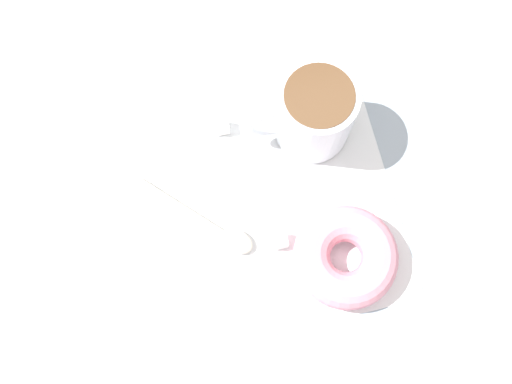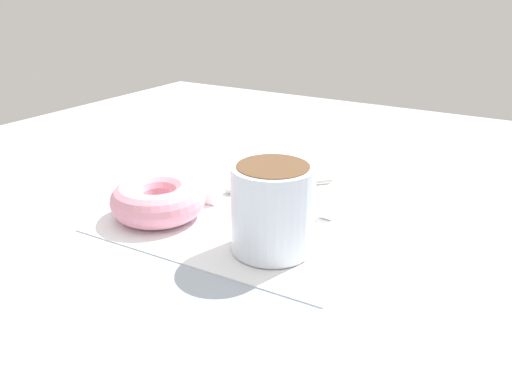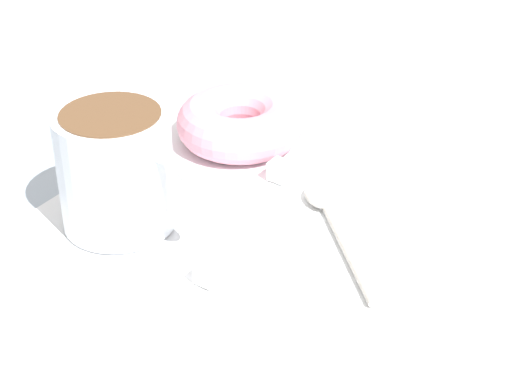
{
  "view_description": "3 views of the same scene",
  "coord_description": "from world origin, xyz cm",
  "px_view_note": "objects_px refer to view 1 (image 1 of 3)",
  "views": [
    {
      "loc": [
        -1.07,
        -13.53,
        60.39
      ],
      "look_at": [
        2.1,
        2.02,
        2.3
      ],
      "focal_mm": 40.0,
      "sensor_mm": 36.0,
      "label": 1
    },
    {
      "loc": [
        49.0,
        30.25,
        25.3
      ],
      "look_at": [
        2.1,
        2.02,
        2.3
      ],
      "focal_mm": 35.0,
      "sensor_mm": 36.0,
      "label": 2
    },
    {
      "loc": [
        -28.66,
        45.93,
        35.43
      ],
      "look_at": [
        2.1,
        2.02,
        2.3
      ],
      "focal_mm": 60.0,
      "sensor_mm": 36.0,
      "label": 3
    }
  ],
  "objects_px": {
    "coffee_cup": "(313,113)",
    "sugar_cube_extra": "(225,126)",
    "donut": "(346,257)",
    "spoon": "(219,230)",
    "sugar_cube": "(280,241)"
  },
  "relations": [
    {
      "from": "coffee_cup",
      "to": "sugar_cube_extra",
      "type": "xyz_separation_m",
      "value": [
        -0.09,
        0.02,
        -0.04
      ]
    },
    {
      "from": "donut",
      "to": "spoon",
      "type": "distance_m",
      "value": 0.14
    },
    {
      "from": "sugar_cube",
      "to": "sugar_cube_extra",
      "type": "xyz_separation_m",
      "value": [
        -0.03,
        0.14,
        -0.0
      ]
    },
    {
      "from": "coffee_cup",
      "to": "sugar_cube_extra",
      "type": "distance_m",
      "value": 0.1
    },
    {
      "from": "spoon",
      "to": "sugar_cube",
      "type": "distance_m",
      "value": 0.07
    },
    {
      "from": "coffee_cup",
      "to": "sugar_cube",
      "type": "bearing_deg",
      "value": -116.62
    },
    {
      "from": "spoon",
      "to": "sugar_cube",
      "type": "height_order",
      "value": "sugar_cube"
    },
    {
      "from": "coffee_cup",
      "to": "sugar_cube_extra",
      "type": "bearing_deg",
      "value": 167.96
    },
    {
      "from": "donut",
      "to": "spoon",
      "type": "bearing_deg",
      "value": 155.03
    },
    {
      "from": "spoon",
      "to": "sugar_cube_extra",
      "type": "distance_m",
      "value": 0.12
    },
    {
      "from": "donut",
      "to": "sugar_cube",
      "type": "distance_m",
      "value": 0.07
    },
    {
      "from": "donut",
      "to": "sugar_cube",
      "type": "bearing_deg",
      "value": 152.71
    },
    {
      "from": "coffee_cup",
      "to": "donut",
      "type": "bearing_deg",
      "value": -89.3
    },
    {
      "from": "sugar_cube",
      "to": "spoon",
      "type": "bearing_deg",
      "value": 157.46
    },
    {
      "from": "spoon",
      "to": "sugar_cube_extra",
      "type": "xyz_separation_m",
      "value": [
        0.03,
        0.11,
        0.0
      ]
    }
  ]
}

